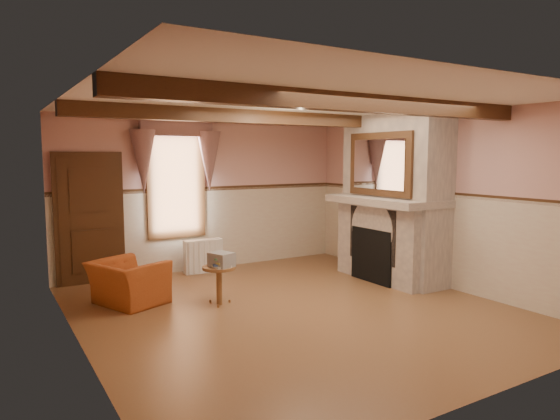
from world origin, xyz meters
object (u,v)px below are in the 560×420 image
oil_lamp (362,187)px  mantel_clock (356,188)px  side_table (219,285)px  bowl (389,195)px  radiator (203,256)px  armchair (128,283)px

oil_lamp → mantel_clock: bearing=90.0°
side_table → bowl: bearing=-3.8°
radiator → side_table: bearing=-103.8°
side_table → radiator: (0.56, 1.94, 0.02)m
oil_lamp → armchair: bearing=177.3°
oil_lamp → radiator: bearing=149.3°
bowl → oil_lamp: oil_lamp is taller
radiator → mantel_clock: size_ratio=2.92×
side_table → radiator: size_ratio=0.79×
side_table → bowl: bowl is taller
radiator → bowl: 3.46m
side_table → radiator: 2.02m
mantel_clock → oil_lamp: bearing=-90.0°
radiator → mantel_clock: 3.04m
armchair → mantel_clock: mantel_clock is taller
armchair → bowl: bowl is taller
radiator → bowl: bearing=-38.9°
mantel_clock → oil_lamp: (0.00, -0.17, 0.04)m
oil_lamp → side_table: bearing=-170.9°
armchair → side_table: 1.30m
side_table → radiator: bearing=74.0°
armchair → mantel_clock: (4.13, -0.03, 1.21)m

